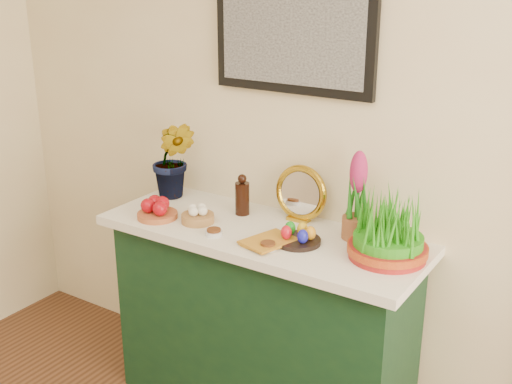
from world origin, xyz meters
TOP-DOWN VIEW (x-y plane):
  - sideboard at (-0.32, 2.00)m, footprint 1.30×0.45m
  - tablecloth at (-0.32, 2.00)m, footprint 1.40×0.55m
  - hyacinth_green at (-0.89, 2.11)m, footprint 0.31×0.29m
  - apple_bowl at (-0.78, 1.86)m, footprint 0.22×0.22m
  - garlic_basket at (-0.60, 1.92)m, footprint 0.16×0.16m
  - vinegar_cruet at (-0.49, 2.10)m, footprint 0.06×0.06m
  - mirror at (-0.24, 2.18)m, footprint 0.25×0.07m
  - book at (-0.29, 1.91)m, footprint 0.19×0.23m
  - spice_dish_left at (-0.45, 1.84)m, footprint 0.07×0.07m
  - spice_dish_right at (-0.19, 1.85)m, footprint 0.07×0.07m
  - egg_plate at (-0.13, 1.96)m, footprint 0.22×0.22m
  - hyacinth_pink at (0.04, 2.13)m, footprint 0.11×0.11m
  - wheatgrass_sabzeh at (0.23, 2.03)m, footprint 0.30×0.30m

SIDE VIEW (x-z plane):
  - sideboard at x=-0.32m, z-range 0.00..0.85m
  - tablecloth at x=-0.32m, z-range 0.85..0.89m
  - spice_dish_left at x=-0.45m, z-range 0.89..0.92m
  - spice_dish_right at x=-0.19m, z-range 0.89..0.92m
  - book at x=-0.29m, z-range 0.89..0.92m
  - egg_plate at x=-0.13m, z-range 0.88..0.96m
  - garlic_basket at x=-0.60m, z-range 0.88..0.96m
  - apple_bowl at x=-0.78m, z-range 0.88..0.97m
  - vinegar_cruet at x=-0.49m, z-range 0.88..1.06m
  - wheatgrass_sabzeh at x=0.23m, z-range 0.87..1.12m
  - mirror at x=-0.24m, z-range 0.89..1.13m
  - hyacinth_pink at x=0.04m, z-range 0.87..1.24m
  - hyacinth_green at x=-0.89m, z-range 0.89..1.39m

